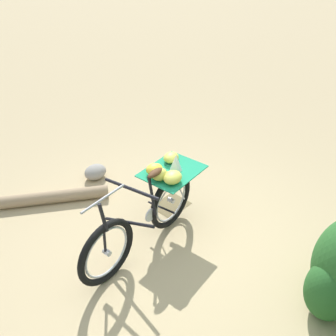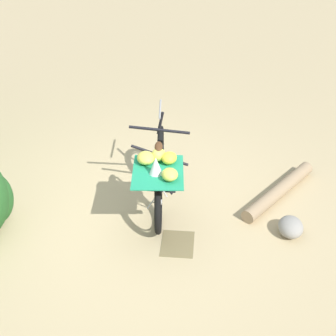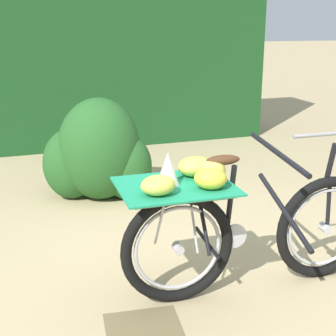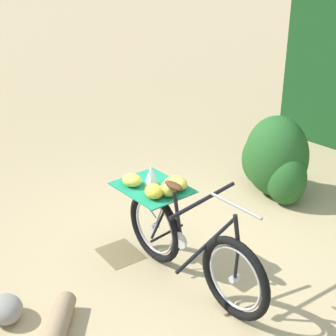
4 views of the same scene
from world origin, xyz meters
TOP-DOWN VIEW (x-y plane):
  - ground_plane at (0.00, 0.00)m, footprint 60.00×60.00m
  - foliage_hedge at (-0.08, 3.99)m, footprint 4.17×1.34m
  - bicycle at (0.15, -0.31)m, footprint 1.79×0.71m
  - shrub_cluster at (-0.58, 1.63)m, footprint 1.05×0.72m
  - leaf_litter_patch at (-0.52, -0.57)m, footprint 0.44×0.36m

SIDE VIEW (x-z plane):
  - ground_plane at x=0.00m, z-range 0.00..0.00m
  - leaf_litter_patch at x=-0.52m, z-range 0.00..0.01m
  - shrub_cluster at x=-0.58m, z-range -0.06..0.94m
  - bicycle at x=0.15m, z-range -0.02..1.01m
  - foliage_hedge at x=-0.08m, z-range 0.00..3.10m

